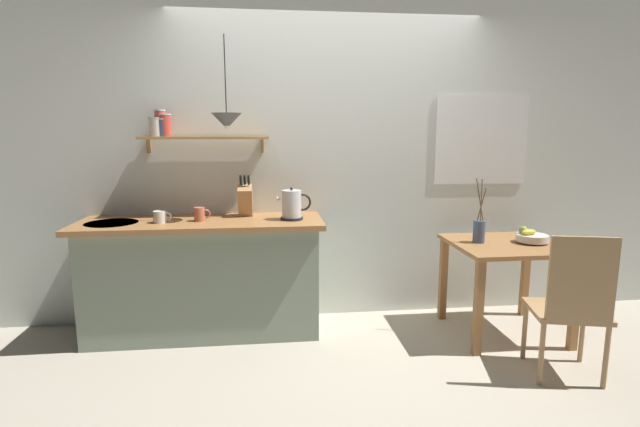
% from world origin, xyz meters
% --- Properties ---
extents(ground_plane, '(14.00, 14.00, 0.00)m').
position_xyz_m(ground_plane, '(0.00, 0.00, 0.00)').
color(ground_plane, '#BCB29E').
extents(back_wall, '(6.80, 0.11, 2.70)m').
position_xyz_m(back_wall, '(0.21, 0.65, 1.35)').
color(back_wall, silver).
rests_on(back_wall, ground_plane).
extents(kitchen_counter, '(1.83, 0.63, 0.91)m').
position_xyz_m(kitchen_counter, '(-1.00, 0.32, 0.46)').
color(kitchen_counter, gray).
rests_on(kitchen_counter, ground_plane).
extents(wall_shelf, '(0.98, 0.20, 0.33)m').
position_xyz_m(wall_shelf, '(-1.16, 0.49, 1.57)').
color(wall_shelf, tan).
extents(dining_table, '(0.83, 0.77, 0.73)m').
position_xyz_m(dining_table, '(1.32, 0.05, 0.60)').
color(dining_table, '#9E6B3D').
rests_on(dining_table, ground_plane).
extents(dining_chair_near, '(0.52, 0.50, 0.96)m').
position_xyz_m(dining_chair_near, '(1.38, -0.68, 0.52)').
color(dining_chair_near, tan).
rests_on(dining_chair_near, ground_plane).
extents(fruit_bowl, '(0.24, 0.24, 0.12)m').
position_xyz_m(fruit_bowl, '(1.50, 0.03, 0.77)').
color(fruit_bowl, silver).
rests_on(fruit_bowl, dining_table).
extents(twig_vase, '(0.09, 0.09, 0.49)m').
position_xyz_m(twig_vase, '(1.11, 0.09, 0.82)').
color(twig_vase, '#475675').
rests_on(twig_vase, dining_table).
extents(electric_kettle, '(0.26, 0.17, 0.25)m').
position_xyz_m(electric_kettle, '(-0.31, 0.26, 1.02)').
color(electric_kettle, black).
rests_on(electric_kettle, kitchen_counter).
extents(knife_block, '(0.11, 0.20, 0.33)m').
position_xyz_m(knife_block, '(-0.67, 0.46, 1.04)').
color(knife_block, tan).
rests_on(knife_block, kitchen_counter).
extents(coffee_mug_by_sink, '(0.13, 0.09, 0.09)m').
position_xyz_m(coffee_mug_by_sink, '(-1.28, 0.24, 0.95)').
color(coffee_mug_by_sink, white).
rests_on(coffee_mug_by_sink, kitchen_counter).
extents(coffee_mug_spare, '(0.12, 0.08, 0.10)m').
position_xyz_m(coffee_mug_spare, '(-1.00, 0.27, 0.96)').
color(coffee_mug_spare, '#C6664C').
rests_on(coffee_mug_spare, kitchen_counter).
extents(pendant_lamp, '(0.22, 0.22, 0.66)m').
position_xyz_m(pendant_lamp, '(-0.78, 0.25, 1.65)').
color(pendant_lamp, black).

